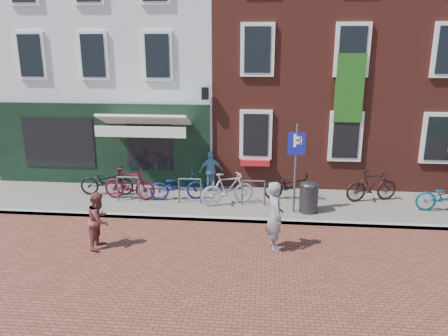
# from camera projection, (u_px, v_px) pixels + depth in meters

# --- Properties ---
(ground) EXTENTS (80.00, 80.00, 0.00)m
(ground) POSITION_uv_depth(u_px,v_px,m) (234.00, 222.00, 12.70)
(ground) COLOR brown
(sidewalk) EXTENTS (24.00, 3.00, 0.10)m
(sidewalk) POSITION_uv_depth(u_px,v_px,m) (269.00, 204.00, 14.03)
(sidewalk) COLOR slate
(sidewalk) RESTS_ON ground
(building_stucco) EXTENTS (8.00, 8.00, 9.00)m
(building_stucco) POSITION_uv_depth(u_px,v_px,m) (130.00, 56.00, 18.64)
(building_stucco) COLOR silver
(building_stucco) RESTS_ON ground
(building_brick_mid) EXTENTS (6.00, 8.00, 10.00)m
(building_brick_mid) POSITION_uv_depth(u_px,v_px,m) (297.00, 43.00, 17.85)
(building_brick_mid) COLOR maroon
(building_brick_mid) RESTS_ON ground
(litter_bin) EXTENTS (0.56, 0.56, 1.03)m
(litter_bin) POSITION_uv_depth(u_px,v_px,m) (309.00, 195.00, 13.11)
(litter_bin) COLOR #313032
(litter_bin) RESTS_ON sidewalk
(parking_sign) EXTENTS (0.50, 0.08, 2.69)m
(parking_sign) POSITION_uv_depth(u_px,v_px,m) (296.00, 157.00, 12.78)
(parking_sign) COLOR #4C4C4F
(parking_sign) RESTS_ON sidewalk
(woman) EXTENTS (0.56, 0.73, 1.77)m
(woman) POSITION_uv_depth(u_px,v_px,m) (275.00, 216.00, 10.84)
(woman) COLOR gray
(woman) RESTS_ON ground
(boy) EXTENTS (0.58, 0.73, 1.46)m
(boy) POSITION_uv_depth(u_px,v_px,m) (99.00, 220.00, 10.98)
(boy) COLOR brown
(boy) RESTS_ON ground
(cafe_person) EXTENTS (0.85, 0.51, 1.35)m
(cafe_person) POSITION_uv_depth(u_px,v_px,m) (211.00, 171.00, 15.07)
(cafe_person) COLOR #6596B6
(cafe_person) RESTS_ON sidewalk
(bicycle_0) EXTENTS (1.81, 0.74, 0.93)m
(bicycle_0) POSITION_uv_depth(u_px,v_px,m) (107.00, 181.00, 14.61)
(bicycle_0) COLOR black
(bicycle_0) RESTS_ON sidewalk
(bicycle_1) EXTENTS (1.76, 0.63, 1.03)m
(bicycle_1) POSITION_uv_depth(u_px,v_px,m) (129.00, 184.00, 14.19)
(bicycle_1) COLOR #5A071D
(bicycle_1) RESTS_ON sidewalk
(bicycle_2) EXTENTS (1.86, 0.97, 0.93)m
(bicycle_2) POSITION_uv_depth(u_px,v_px,m) (178.00, 186.00, 14.17)
(bicycle_2) COLOR navy
(bicycle_2) RESTS_ON sidewalk
(bicycle_3) EXTENTS (1.78, 1.11, 1.03)m
(bicycle_3) POSITION_uv_depth(u_px,v_px,m) (228.00, 189.00, 13.71)
(bicycle_3) COLOR #B6B6B9
(bicycle_3) RESTS_ON sidewalk
(bicycle_4) EXTENTS (1.81, 0.71, 0.93)m
(bicycle_4) POSITION_uv_depth(u_px,v_px,m) (291.00, 186.00, 14.19)
(bicycle_4) COLOR black
(bicycle_4) RESTS_ON sidewalk
(bicycle_5) EXTENTS (1.79, 0.92, 1.03)m
(bicycle_5) POSITION_uv_depth(u_px,v_px,m) (372.00, 186.00, 14.02)
(bicycle_5) COLOR black
(bicycle_5) RESTS_ON sidewalk
(bicycle_6) EXTENTS (1.81, 0.73, 0.93)m
(bicycle_6) POSITION_uv_depth(u_px,v_px,m) (447.00, 197.00, 13.13)
(bicycle_6) COLOR #06465D
(bicycle_6) RESTS_ON sidewalk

